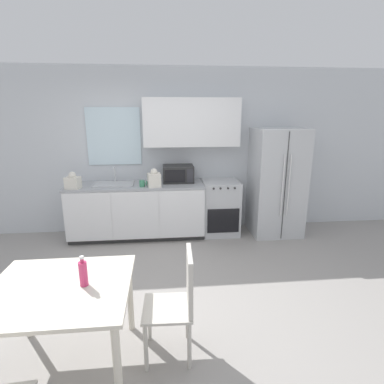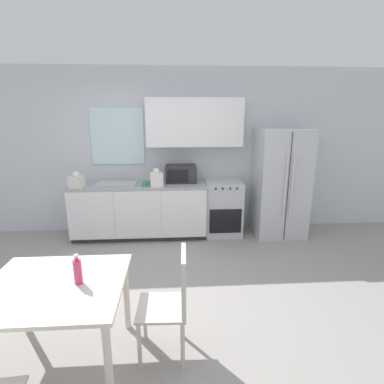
% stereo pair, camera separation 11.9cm
% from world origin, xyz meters
% --- Properties ---
extents(ground_plane, '(12.00, 12.00, 0.00)m').
position_xyz_m(ground_plane, '(0.00, 0.00, 0.00)').
color(ground_plane, gray).
extents(wall_back, '(12.00, 0.38, 2.70)m').
position_xyz_m(wall_back, '(0.07, 2.00, 1.43)').
color(wall_back, silver).
rests_on(wall_back, ground_plane).
extents(kitchen_counter, '(2.15, 0.66, 0.89)m').
position_xyz_m(kitchen_counter, '(-0.40, 1.68, 0.45)').
color(kitchen_counter, '#333333').
rests_on(kitchen_counter, ground_plane).
extents(oven_range, '(0.59, 0.61, 0.90)m').
position_xyz_m(oven_range, '(0.96, 1.71, 0.45)').
color(oven_range, '#B7BABC').
rests_on(oven_range, ground_plane).
extents(refrigerator, '(0.80, 0.76, 1.75)m').
position_xyz_m(refrigerator, '(1.88, 1.65, 0.87)').
color(refrigerator, silver).
rests_on(refrigerator, ground_plane).
extents(kitchen_sink, '(0.62, 0.39, 0.26)m').
position_xyz_m(kitchen_sink, '(-0.75, 1.69, 0.90)').
color(kitchen_sink, '#B7BABC').
rests_on(kitchen_sink, kitchen_counter).
extents(microwave, '(0.49, 0.38, 0.27)m').
position_xyz_m(microwave, '(0.27, 1.79, 1.02)').
color(microwave, '#282828').
rests_on(microwave, kitchen_counter).
extents(coffee_mug, '(0.12, 0.08, 0.10)m').
position_xyz_m(coffee_mug, '(-0.29, 1.52, 0.94)').
color(coffee_mug, '#3F8C66').
rests_on(coffee_mug, kitchen_counter).
extents(grocery_bag_0, '(0.23, 0.21, 0.25)m').
position_xyz_m(grocery_bag_0, '(-1.32, 1.50, 0.99)').
color(grocery_bag_0, silver).
rests_on(grocery_bag_0, kitchen_counter).
extents(grocery_bag_1, '(0.22, 0.19, 0.28)m').
position_xyz_m(grocery_bag_1, '(-0.11, 1.48, 1.01)').
color(grocery_bag_1, silver).
rests_on(grocery_bag_1, kitchen_counter).
extents(dining_table, '(1.05, 0.94, 0.73)m').
position_xyz_m(dining_table, '(-0.77, -0.95, 0.63)').
color(dining_table, beige).
rests_on(dining_table, ground_plane).
extents(dining_chair_side, '(0.42, 0.42, 0.93)m').
position_xyz_m(dining_chair_side, '(0.13, -0.87, 0.54)').
color(dining_chair_side, beige).
rests_on(dining_chair_side, ground_plane).
extents(drink_bottle, '(0.06, 0.06, 0.24)m').
position_xyz_m(drink_bottle, '(-0.59, -0.94, 0.84)').
color(drink_bottle, '#DB386B').
rests_on(drink_bottle, dining_table).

